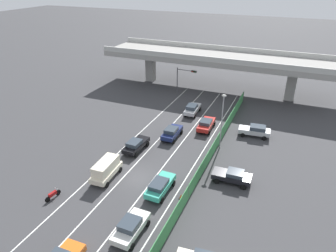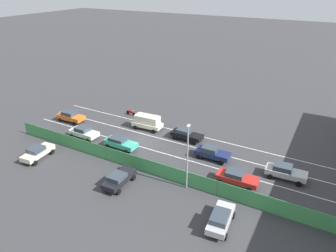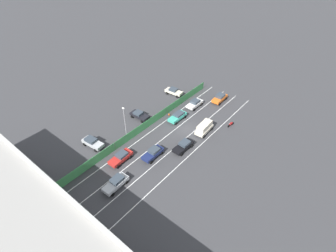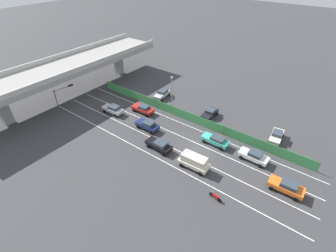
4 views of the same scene
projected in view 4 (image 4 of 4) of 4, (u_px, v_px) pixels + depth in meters
The scene contains 22 objects.
ground_plane at pixel (198, 152), 39.17m from camera, with size 300.00×300.00×0.00m, color #38383A.
lane_line_left_edge at pixel (148, 153), 38.91m from camera, with size 0.14×48.33×0.01m, color silver.
lane_line_mid_left at pixel (161, 142), 41.10m from camera, with size 0.14×48.33×0.01m, color silver.
lane_line_mid_right at pixel (173, 133), 43.28m from camera, with size 0.14×48.33×0.01m, color silver.
lane_line_right_edge at pixel (183, 124), 45.47m from camera, with size 0.14×48.33×0.01m, color silver.
elevated_overpass at pixel (67, 68), 51.49m from camera, with size 44.13×10.12×7.67m.
green_fence at pixel (188, 116), 45.89m from camera, with size 0.10×44.43×1.83m.
car_hatchback_white at pixel (254, 156), 37.06m from camera, with size 2.08×4.38×1.64m.
car_sedan_silver at pixel (113, 109), 47.96m from camera, with size 2.10×4.54×1.71m.
car_sedan_black at pixel (159, 145), 39.20m from camera, with size 2.08×4.60×1.56m.
car_taxi_orange at pixel (287, 186), 32.19m from camera, with size 2.15×4.50×1.71m.
car_van_cream at pixel (194, 161), 35.61m from camera, with size 2.24×4.62×2.20m.
car_taxi_teal at pixel (216, 140), 40.18m from camera, with size 2.00×4.57×1.56m.
car_sedan_navy at pixel (148, 125), 43.65m from camera, with size 1.99×4.38×1.64m.
car_sedan_red at pixel (143, 108), 48.22m from camera, with size 2.11×4.61×1.59m.
motorcycle at pixel (215, 197), 31.42m from camera, with size 0.60×1.94×0.93m.
parked_sedan_cream at pixel (277, 136), 41.08m from camera, with size 4.49×2.30×1.61m.
parked_sedan_dark at pixel (210, 113), 46.91m from camera, with size 4.36×2.12×1.51m.
parked_wagon_silver at pixel (162, 94), 53.14m from camera, with size 4.51×2.27×1.66m.
traffic_light at pixel (63, 94), 47.65m from camera, with size 4.00×0.65×4.87m.
street_lamp at pixel (172, 92), 45.97m from camera, with size 0.60×0.36×7.66m.
traffic_cone at pixel (223, 136), 42.09m from camera, with size 0.47×0.47×0.59m.
Camera 4 is at (-26.47, -14.00, 26.01)m, focal length 26.36 mm.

